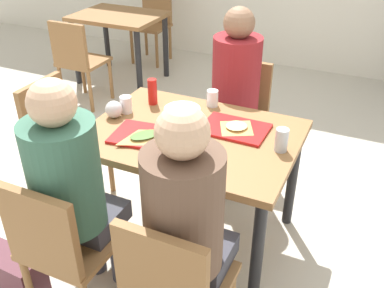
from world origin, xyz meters
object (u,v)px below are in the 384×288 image
at_px(person_in_red, 72,183).
at_px(plastic_cup_b, 166,158).
at_px(condiment_bottle, 152,92).
at_px(background_chair_far, 154,20).
at_px(pizza_slice_b, 237,127).
at_px(foil_bundle, 114,109).
at_px(tray_red_near, 147,136).
at_px(background_chair_near, 77,58).
at_px(chair_far_side, 239,111).
at_px(plastic_cup_a, 212,98).
at_px(main_table, 192,147).
at_px(pizza_slice_a, 145,136).
at_px(tray_red_far, 235,129).
at_px(paper_plate_near_edge, 204,160).
at_px(chair_near_left, 60,244).
at_px(plastic_cup_c, 126,105).
at_px(background_table, 119,26).
at_px(chair_left_end, 59,134).
at_px(person_far_side, 234,87).
at_px(chair_near_right, 173,286).
at_px(person_in_brown_jacket, 187,218).
at_px(handbag, 15,276).
at_px(soda_can, 282,140).
at_px(paper_plate_center, 182,109).

height_order(person_in_red, plastic_cup_b, person_in_red).
xyz_separation_m(condiment_bottle, background_chair_far, (-1.38, 2.47, -0.32)).
distance_m(pizza_slice_b, foil_bundle, 0.71).
height_order(tray_red_near, background_chair_near, background_chair_near).
xyz_separation_m(chair_far_side, plastic_cup_a, (-0.03, -0.45, 0.29)).
bearing_deg(main_table, pizza_slice_a, -137.43).
bearing_deg(person_in_red, tray_red_far, 58.47).
bearing_deg(pizza_slice_a, tray_red_near, 108.36).
height_order(tray_red_near, paper_plate_near_edge, tray_red_near).
bearing_deg(condiment_bottle, plastic_cup_a, 20.22).
distance_m(chair_far_side, condiment_bottle, 0.75).
height_order(chair_near_left, plastic_cup_c, chair_near_left).
xyz_separation_m(pizza_slice_b, background_table, (-1.96, 1.85, -0.15)).
bearing_deg(chair_left_end, chair_far_side, 40.12).
height_order(person_far_side, plastic_cup_c, person_far_side).
relative_size(chair_near_right, chair_far_side, 1.00).
distance_m(person_in_brown_jacket, handbag, 1.11).
bearing_deg(soda_can, paper_plate_center, 162.24).
bearing_deg(chair_left_end, background_chair_far, 106.43).
xyz_separation_m(person_in_brown_jacket, tray_red_near, (-0.49, 0.52, -0.00)).
distance_m(person_in_brown_jacket, background_chair_far, 3.95).
bearing_deg(plastic_cup_c, paper_plate_near_edge, -25.12).
distance_m(tray_red_near, background_table, 2.63).
relative_size(plastic_cup_b, handbag, 0.31).
bearing_deg(main_table, plastic_cup_c, 172.14).
bearing_deg(background_table, chair_far_side, -33.62).
bearing_deg(soda_can, tray_red_far, 159.78).
bearing_deg(person_far_side, main_table, -90.00).
bearing_deg(person_in_brown_jacket, plastic_cup_a, 107.08).
bearing_deg(paper_plate_near_edge, tray_red_near, 167.23).
relative_size(pizza_slice_a, soda_can, 2.24).
distance_m(tray_red_far, background_chair_near, 2.26).
height_order(plastic_cup_c, handbag, plastic_cup_c).
height_order(chair_far_side, foil_bundle, chair_far_side).
bearing_deg(chair_near_right, plastic_cup_b, 119.88).
distance_m(person_in_red, tray_red_far, 0.93).
bearing_deg(soda_can, tray_red_near, -166.20).
bearing_deg(person_in_brown_jacket, plastic_cup_c, 135.56).
height_order(paper_plate_near_edge, plastic_cup_b, plastic_cup_b).
relative_size(chair_far_side, condiment_bottle, 5.25).
bearing_deg(condiment_bottle, background_chair_far, 119.19).
relative_size(main_table, background_chair_far, 1.36).
distance_m(paper_plate_near_edge, handbag, 1.16).
bearing_deg(paper_plate_center, chair_left_end, -163.56).
height_order(person_in_brown_jacket, condiment_bottle, person_in_brown_jacket).
bearing_deg(chair_near_right, paper_plate_near_edge, 101.26).
distance_m(person_in_brown_jacket, plastic_cup_a, 1.07).
bearing_deg(background_chair_far, person_in_brown_jacket, -58.83).
relative_size(paper_plate_near_edge, condiment_bottle, 1.38).
bearing_deg(plastic_cup_c, chair_far_side, 58.37).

